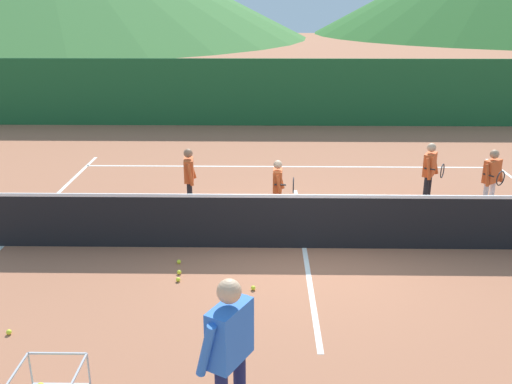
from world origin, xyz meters
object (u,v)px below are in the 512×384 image
Objects in this scene: instructor at (230,343)px; student_2 at (430,169)px; student_1 at (278,185)px; tennis_ball_5 at (253,288)px; tennis_ball_2 at (179,262)px; tennis_ball_3 at (178,279)px; student_3 at (492,176)px; tennis_net at (305,221)px; student_0 at (189,174)px; tennis_ball_1 at (9,332)px; tennis_ball_4 at (179,272)px.

instructor reaches higher than student_2.
tennis_ball_5 is (-0.42, -2.71, -0.69)m from student_1.
tennis_ball_2 is 0.60m from tennis_ball_3.
tennis_ball_3 is 1.17m from tennis_ball_5.
tennis_ball_2 is 1.48m from tennis_ball_5.
student_2 is at bearing 60.03° from instructor.
student_3 is at bearing 21.85° from tennis_ball_2.
instructor reaches higher than tennis_ball_2.
student_0 reaches higher than tennis_net.
student_1 reaches higher than tennis_ball_3.
instructor reaches higher than student_0.
student_2 reaches higher than tennis_net.
tennis_ball_2 is at bearing 106.21° from instructor.
instructor is 24.76× the size of tennis_ball_2.
tennis_ball_1 and tennis_ball_3 have the same top height.
student_0 reaches higher than tennis_ball_1.
tennis_ball_1 is at bearing -139.38° from tennis_ball_4.
tennis_net is 160.76× the size of tennis_ball_1.
student_2 reaches higher than student_3.
tennis_ball_3 is at bearing 107.87° from instructor.
tennis_net is at bearing 59.89° from tennis_ball_5.
tennis_ball_4 is (-0.02, 0.23, 0.00)m from tennis_ball_3.
tennis_ball_2 is (0.11, -2.32, -0.74)m from student_0.
instructor is at bearing -73.79° from tennis_ball_2.
student_3 is at bearing 27.00° from tennis_ball_3.
student_0 is 1.08× the size of student_1.
student_3 is 19.08× the size of tennis_ball_3.
student_3 is at bearing -19.81° from student_2.
student_3 is 6.31m from tennis_ball_2.
tennis_ball_4 is at bearing 40.62° from tennis_ball_1.
tennis_ball_1 is (-3.94, -2.65, -0.47)m from tennis_net.
tennis_ball_4 is 1.00× the size of tennis_ball_5.
student_2 is at bearing 35.55° from tennis_ball_3.
tennis_ball_5 is at bearing -22.10° from tennis_ball_4.
tennis_ball_2 is 1.00× the size of tennis_ball_5.
tennis_ball_5 is at bearing -67.25° from student_0.
student_3 reaches higher than tennis_ball_5.
tennis_ball_1 is at bearing -132.10° from student_1.
tennis_ball_3 and tennis_ball_4 have the same top height.
tennis_ball_5 is (0.16, 2.80, -0.98)m from instructor.
tennis_ball_3 is 0.23m from tennis_ball_4.
student_1 is 2.82m from tennis_ball_5.
tennis_ball_3 is (0.18, -2.92, -0.74)m from student_0.
instructor reaches higher than tennis_net.
student_1 is at bearing 83.93° from instructor.
instructor is at bearing -72.13° from tennis_ball_3.
student_0 is (-1.16, 5.95, -0.23)m from instructor.
instructor is 1.40× the size of student_1.
tennis_ball_1 is at bearing -146.11° from tennis_net.
tennis_ball_4 and tennis_ball_5 have the same top height.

